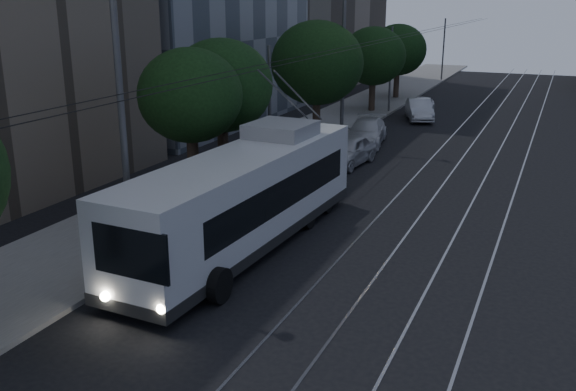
% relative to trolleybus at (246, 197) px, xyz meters
% --- Properties ---
extents(ground, '(120.00, 120.00, 0.00)m').
position_rel_trolleybus_xyz_m(ground, '(2.90, -3.01, -1.69)').
color(ground, black).
rests_on(ground, ground).
extents(sidewalk, '(5.00, 90.00, 0.15)m').
position_rel_trolleybus_xyz_m(sidewalk, '(-4.60, 16.99, -1.61)').
color(sidewalk, slate).
rests_on(sidewalk, ground).
extents(tram_rails, '(4.52, 90.00, 0.02)m').
position_rel_trolleybus_xyz_m(tram_rails, '(5.40, 16.99, -1.68)').
color(tram_rails, gray).
rests_on(tram_rails, ground).
extents(overhead_wires, '(2.23, 90.00, 6.00)m').
position_rel_trolleybus_xyz_m(overhead_wires, '(-2.07, 16.99, 1.78)').
color(overhead_wires, black).
rests_on(overhead_wires, ground).
extents(trolleybus, '(3.14, 12.31, 5.63)m').
position_rel_trolleybus_xyz_m(trolleybus, '(0.00, 0.00, 0.00)').
color(trolleybus, silver).
rests_on(trolleybus, ground).
extents(pickup_silver, '(3.29, 5.60, 1.46)m').
position_rel_trolleybus_xyz_m(pickup_silver, '(-0.56, 4.99, -0.96)').
color(pickup_silver, silver).
rests_on(pickup_silver, ground).
extents(car_white_a, '(2.13, 4.38, 1.44)m').
position_rel_trolleybus_xyz_m(car_white_a, '(-0.36, 11.62, -0.97)').
color(car_white_a, '#B0B0B4').
rests_on(car_white_a, ground).
extents(car_white_b, '(2.68, 5.09, 1.41)m').
position_rel_trolleybus_xyz_m(car_white_b, '(-0.90, 16.49, -0.98)').
color(car_white_b, '#B6B6BB').
rests_on(car_white_b, ground).
extents(car_white_c, '(2.80, 4.46, 1.39)m').
position_rel_trolleybus_xyz_m(car_white_c, '(0.20, 25.12, -0.99)').
color(car_white_c, '#B4B4B9').
rests_on(car_white_c, ground).
extents(car_white_d, '(1.78, 3.80, 1.26)m').
position_rel_trolleybus_xyz_m(car_white_d, '(-0.05, 27.13, -1.06)').
color(car_white_d, silver).
rests_on(car_white_d, ground).
extents(tree_1, '(3.90, 3.90, 6.19)m').
position_rel_trolleybus_xyz_m(tree_1, '(-3.60, 2.65, 2.72)').
color(tree_1, '#32221B').
rests_on(tree_1, ground).
extents(tree_2, '(4.17, 4.17, 6.39)m').
position_rel_trolleybus_xyz_m(tree_2, '(-3.60, 4.99, 2.80)').
color(tree_2, '#32221B').
rests_on(tree_2, ground).
extents(tree_3, '(5.14, 5.14, 6.75)m').
position_rel_trolleybus_xyz_m(tree_3, '(-3.71, 16.01, 2.74)').
color(tree_3, '#32221B').
rests_on(tree_3, ground).
extents(tree_4, '(4.52, 4.52, 6.01)m').
position_rel_trolleybus_xyz_m(tree_4, '(-3.60, 26.76, 2.27)').
color(tree_4, '#32221B').
rests_on(tree_4, ground).
extents(tree_5, '(4.49, 4.49, 5.94)m').
position_rel_trolleybus_xyz_m(tree_5, '(-3.60, 33.72, 2.22)').
color(tree_5, '#32221B').
rests_on(tree_5, ground).
extents(streetlamp_near, '(2.47, 0.44, 10.24)m').
position_rel_trolleybus_xyz_m(streetlamp_near, '(-1.88, -3.06, 4.47)').
color(streetlamp_near, '#535355').
rests_on(streetlamp_near, ground).
extents(streetlamp_far, '(2.61, 0.44, 10.90)m').
position_rel_trolleybus_xyz_m(streetlamp_far, '(-1.87, 16.31, 4.83)').
color(streetlamp_far, '#535355').
rests_on(streetlamp_far, ground).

